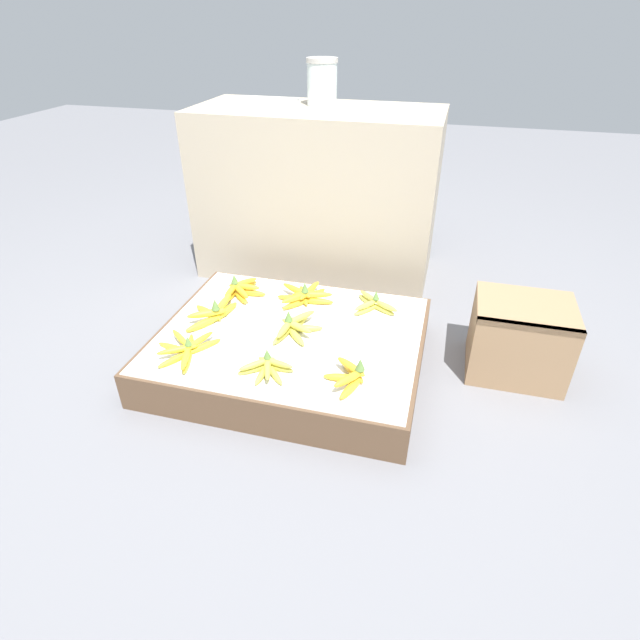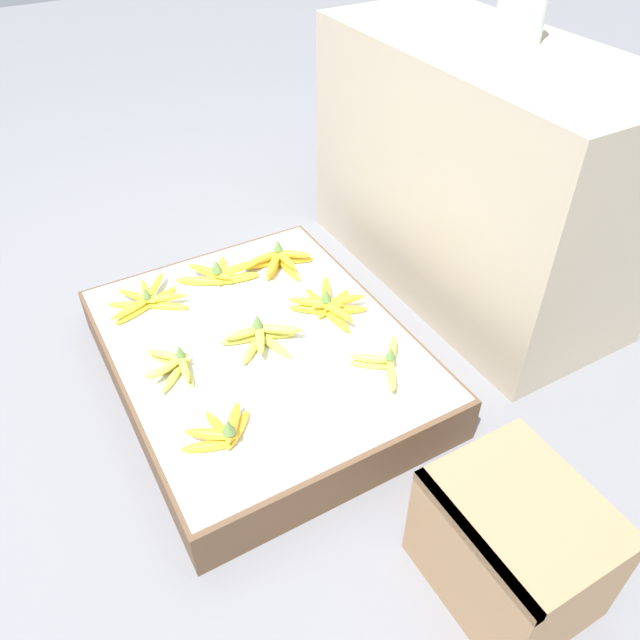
# 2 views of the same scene
# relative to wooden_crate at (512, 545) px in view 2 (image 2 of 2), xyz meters

# --- Properties ---
(ground_plane) EXTENTS (10.00, 10.00, 0.00)m
(ground_plane) POSITION_rel_wooden_crate_xyz_m (-0.86, -0.19, -0.15)
(ground_plane) COLOR slate
(display_platform) EXTENTS (1.02, 0.82, 0.15)m
(display_platform) POSITION_rel_wooden_crate_xyz_m (-0.86, -0.19, -0.07)
(display_platform) COLOR brown
(display_platform) RESTS_ON ground_plane
(back_vendor_table) EXTENTS (1.18, 0.55, 0.82)m
(back_vendor_table) POSITION_rel_wooden_crate_xyz_m (-0.98, 0.68, 0.26)
(back_vendor_table) COLOR tan
(back_vendor_table) RESTS_ON ground_plane
(wooden_crate) EXTENTS (0.36, 0.30, 0.30)m
(wooden_crate) POSITION_rel_wooden_crate_xyz_m (0.00, 0.00, 0.00)
(wooden_crate) COLOR #997551
(wooden_crate) RESTS_ON ground_plane
(banana_bunch_front_left) EXTENTS (0.22, 0.25, 0.08)m
(banana_bunch_front_left) POSITION_rel_wooden_crate_xyz_m (-1.18, -0.43, 0.03)
(banana_bunch_front_left) COLOR yellow
(banana_bunch_front_left) RESTS_ON display_platform
(banana_bunch_front_midleft) EXTENTS (0.19, 0.14, 0.08)m
(banana_bunch_front_midleft) POSITION_rel_wooden_crate_xyz_m (-0.86, -0.45, 0.03)
(banana_bunch_front_midleft) COLOR gold
(banana_bunch_front_midleft) RESTS_ON display_platform
(banana_bunch_front_midright) EXTENTS (0.15, 0.21, 0.10)m
(banana_bunch_front_midright) POSITION_rel_wooden_crate_xyz_m (-0.57, -0.43, 0.03)
(banana_bunch_front_midright) COLOR gold
(banana_bunch_front_midright) RESTS_ON display_platform
(banana_bunch_middle_left) EXTENTS (0.17, 0.28, 0.10)m
(banana_bunch_middle_left) POSITION_rel_wooden_crate_xyz_m (-1.19, -0.17, 0.03)
(banana_bunch_middle_left) COLOR yellow
(banana_bunch_middle_left) RESTS_ON display_platform
(banana_bunch_middle_midleft) EXTENTS (0.17, 0.23, 0.10)m
(banana_bunch_middle_midleft) POSITION_rel_wooden_crate_xyz_m (-0.84, -0.19, 0.03)
(banana_bunch_middle_midleft) COLOR gold
(banana_bunch_middle_midleft) RESTS_ON display_platform
(banana_bunch_back_left) EXTENTS (0.17, 0.24, 0.10)m
(banana_bunch_back_left) POSITION_rel_wooden_crate_xyz_m (-1.16, 0.03, 0.03)
(banana_bunch_back_left) COLOR gold
(banana_bunch_back_left) RESTS_ON display_platform
(banana_bunch_back_midleft) EXTENTS (0.25, 0.23, 0.10)m
(banana_bunch_back_midleft) POSITION_rel_wooden_crate_xyz_m (-0.87, 0.05, 0.03)
(banana_bunch_back_midleft) COLOR gold
(banana_bunch_back_midleft) RESTS_ON display_platform
(banana_bunch_back_midright) EXTENTS (0.19, 0.18, 0.08)m
(banana_bunch_back_midright) POSITION_rel_wooden_crate_xyz_m (-0.58, 0.06, 0.03)
(banana_bunch_back_midright) COLOR gold
(banana_bunch_back_midright) RESTS_ON display_platform
(glass_jar) EXTENTS (0.15, 0.15, 0.20)m
(glass_jar) POSITION_rel_wooden_crate_xyz_m (-0.98, 0.75, 0.78)
(glass_jar) COLOR silver
(glass_jar) RESTS_ON back_vendor_table
(foam_tray_white) EXTENTS (0.27, 0.21, 0.02)m
(foam_tray_white) POSITION_rel_wooden_crate_xyz_m (-0.66, 0.71, 0.68)
(foam_tray_white) COLOR white
(foam_tray_white) RESTS_ON back_vendor_table
(foam_tray_dark) EXTENTS (0.25, 0.14, 0.02)m
(foam_tray_dark) POSITION_rel_wooden_crate_xyz_m (-1.24, 0.75, 0.68)
(foam_tray_dark) COLOR white
(foam_tray_dark) RESTS_ON back_vendor_table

